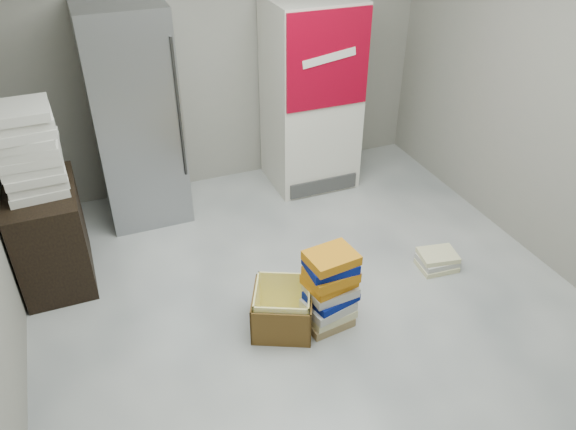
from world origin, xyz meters
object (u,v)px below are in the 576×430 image
(wood_shelf, at_px, (51,235))
(cardboard_box, at_px, (283,311))
(steel_fridge, at_px, (135,117))
(coke_cooler, at_px, (311,96))
(phonebook_stack_main, at_px, (330,289))

(wood_shelf, bearing_deg, cardboard_box, -39.14)
(steel_fridge, bearing_deg, wood_shelf, -138.69)
(cardboard_box, bearing_deg, steel_fridge, 132.95)
(steel_fridge, distance_m, coke_cooler, 1.65)
(phonebook_stack_main, bearing_deg, coke_cooler, 63.79)
(coke_cooler, distance_m, wood_shelf, 2.63)
(wood_shelf, bearing_deg, steel_fridge, 41.31)
(steel_fridge, relative_size, wood_shelf, 2.37)
(steel_fridge, height_order, phonebook_stack_main, steel_fridge)
(wood_shelf, distance_m, cardboard_box, 1.89)
(steel_fridge, distance_m, cardboard_box, 2.16)
(cardboard_box, bearing_deg, phonebook_stack_main, 10.45)
(coke_cooler, distance_m, cardboard_box, 2.30)
(coke_cooler, height_order, cardboard_box, coke_cooler)
(steel_fridge, xyz_separation_m, phonebook_stack_main, (0.94, -1.99, -0.64))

